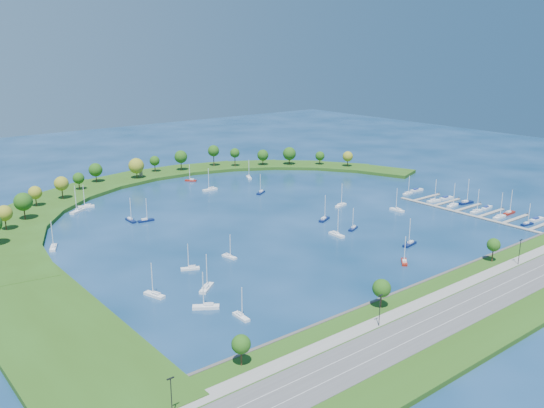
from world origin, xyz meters
TOP-DOWN VIEW (x-y plane):
  - ground at (0.00, 0.00)m, footprint 700.00×700.00m
  - south_shoreline at (0.03, -122.88)m, footprint 420.00×43.10m
  - breakwater at (-46.33, 48.72)m, footprint 286.74×247.64m
  - breakwater_trees at (-14.60, 87.11)m, footprint 240.12×95.75m
  - harbor_tower at (-14.15, 114.93)m, footprint 2.60×2.60m
  - dock_system at (85.30, -61.00)m, footprint 24.28×82.00m
  - moored_boat_0 at (-91.11, -50.80)m, footprint 4.67×8.56m
  - moored_boat_1 at (15.73, -42.00)m, footprint 7.43×4.60m
  - moored_boat_2 at (-66.92, 72.12)m, footprint 8.64×4.82m
  - moored_boat_3 at (-73.74, 66.12)m, footprint 9.61×7.60m
  - moored_boat_4 at (23.13, 37.95)m, footprint 7.97×5.91m
  - moored_boat_5 at (39.66, -10.21)m, footprint 8.62×4.29m
  - moored_boat_6 at (18.74, -72.28)m, footprint 8.59×3.74m
  - moored_boat_7 at (-50.13, -36.30)m, footprint 3.19×7.12m
  - moored_boat_8 at (-69.02, -37.45)m, footprint 7.33×4.88m
  - moored_boat_9 at (-74.17, -57.05)m, footprint 8.45×7.35m
  - moored_boat_10 at (-77.42, -82.33)m, footprint 2.29×7.34m
  - moored_boat_11 at (7.58, 89.95)m, footprint 6.34×6.85m
  - moored_boat_12 at (15.09, -23.24)m, footprint 8.83×5.72m
  - moored_boat_13 at (41.08, 73.99)m, footprint 5.60×8.35m
  - moored_boat_14 at (-53.85, 29.72)m, footprint 8.13×3.15m
  - moored_boat_15 at (-82.30, -69.66)m, footprint 8.57×6.98m
  - moored_boat_16 at (55.93, -34.85)m, footprint 2.39×8.21m
  - moored_boat_17 at (0.36, -84.16)m, footprint 6.85×6.51m
  - moored_boat_18 at (-102.07, 18.63)m, footprint 5.53×8.57m
  - moored_boat_19 at (3.17, -43.71)m, footprint 2.82×8.63m
  - moored_boat_20 at (-59.47, 34.49)m, footprint 2.44×8.24m
  - moored_boat_21 at (3.95, 62.10)m, footprint 9.23×2.83m
  - docked_boat_0 at (85.54, -89.06)m, footprint 7.43×3.03m
  - docked_boat_1 at (95.97, -88.40)m, footprint 9.36×3.09m
  - docked_boat_2 at (85.51, -74.72)m, footprint 8.85×2.72m
  - docked_boat_3 at (96.01, -73.96)m, footprint 8.57×2.69m
  - docked_boat_4 at (85.52, -61.89)m, footprint 8.41×2.63m
  - docked_boat_5 at (95.98, -61.45)m, footprint 8.78×3.49m
  - docked_boat_6 at (85.51, -47.77)m, footprint 8.98×3.68m
  - docked_boat_7 at (96.00, -48.97)m, footprint 9.65×3.94m
  - docked_boat_8 at (85.51, -35.84)m, footprint 8.82×3.76m
  - docked_boat_9 at (95.97, -36.58)m, footprint 9.20×3.26m
  - docked_boat_10 at (87.94, -16.29)m, footprint 7.49×2.63m
  - docked_boat_11 at (97.87, -14.79)m, footprint 9.02×3.19m

SIDE VIEW (x-z plane):
  - ground at x=0.00m, z-range 0.00..0.00m
  - dock_system at x=85.30m, z-range -0.45..1.15m
  - docked_boat_5 at x=95.98m, z-range -0.23..1.51m
  - docked_boat_11 at x=97.87m, z-range -0.24..1.57m
  - docked_boat_9 at x=95.97m, z-range -0.24..1.60m
  - docked_boat_1 at x=95.97m, z-range -0.25..1.63m
  - moored_boat_7 at x=-50.13m, z-range -4.20..5.92m
  - moored_boat_8 at x=-69.02m, z-range -4.40..6.13m
  - moored_boat_1 at x=15.73m, z-range -4.42..6.16m
  - docked_boat_0 at x=85.54m, z-range -4.43..6.17m
  - moored_boat_10 at x=-77.42m, z-range -4.48..6.22m
  - moored_boat_11 at x=7.58m, z-range -4.50..6.24m
  - docked_boat_10 at x=87.94m, z-range -4.52..6.27m
  - moored_boat_17 at x=0.36m, z-range -4.55..6.31m
  - moored_boat_14 at x=-53.85m, z-range -4.92..6.72m
  - moored_boat_4 at x=23.13m, z-range -4.93..6.73m
  - moored_boat_13 at x=41.08m, z-range -5.10..6.91m
  - moored_boat_16 at x=55.93m, z-range -5.11..6.92m
  - moored_boat_20 at x=-59.47m, z-range -5.12..6.93m
  - moored_boat_0 at x=-91.11m, z-range -5.15..6.97m
  - moored_boat_5 at x=39.66m, z-range -5.19..7.02m
  - moored_boat_6 at x=18.74m, z-range -5.20..7.02m
  - moored_boat_2 at x=-66.92m, z-range -5.21..7.03m
  - docked_boat_4 at x=85.52m, z-range -5.21..7.03m
  - moored_boat_18 at x=-102.07m, z-range -5.22..7.04m
  - docked_boat_3 at x=96.01m, z-range -5.32..7.16m
  - moored_boat_19 at x=3.17m, z-range -5.34..7.19m
  - docked_boat_8 at x=85.51m, z-range -5.36..7.20m
  - moored_boat_12 at x=15.09m, z-range -5.40..7.25m
  - docked_boat_6 at x=85.51m, z-range -5.48..7.34m
  - moored_boat_15 at x=-82.30m, z-range -5.49..7.35m
  - docked_boat_2 at x=85.51m, z-range -5.52..7.39m
  - moored_boat_9 at x=-74.17m, z-range -5.53..7.40m
  - moored_boat_21 at x=3.95m, z-range -5.78..7.68m
  - docked_boat_7 at x=96.00m, z-range -5.93..7.85m
  - moored_boat_3 at x=-73.74m, z-range -6.16..8.12m
  - breakwater at x=-46.33m, z-range -0.01..1.99m
  - south_shoreline at x=0.03m, z-range -4.80..6.80m
  - harbor_tower at x=-14.15m, z-range 2.05..6.10m
  - breakwater_trees at x=-14.60m, z-range 2.92..17.55m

